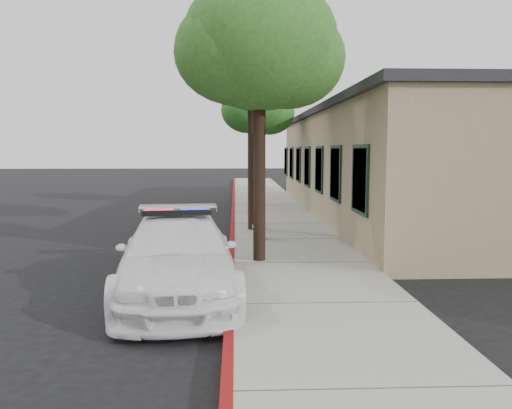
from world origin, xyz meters
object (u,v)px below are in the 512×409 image
object	(u,v)px
clapboard_building	(398,163)
street_tree_far	(257,109)
street_tree_near	(260,50)
police_car	(178,255)
street_tree_mid	(253,62)
fire_hydrant	(260,225)

from	to	relation	value
clapboard_building	street_tree_far	size ratio (longest dim) A/B	3.63
street_tree_near	street_tree_far	distance (m)	11.62
police_car	street_tree_mid	xyz separation A→B (m)	(1.62, 6.75, 4.59)
police_car	street_tree_mid	bearing A→B (deg)	70.63
clapboard_building	fire_hydrant	distance (m)	8.51
clapboard_building	street_tree_near	size ratio (longest dim) A/B	3.32
street_tree_near	street_tree_mid	distance (m)	4.56
street_tree_near	street_tree_far	bearing A→B (deg)	87.76
clapboard_building	fire_hydrant	world-z (taller)	clapboard_building
street_tree_near	street_tree_mid	size ratio (longest dim) A/B	0.92
clapboard_building	street_tree_mid	world-z (taller)	street_tree_mid
street_tree_mid	street_tree_far	bearing A→B (deg)	86.47
clapboard_building	police_car	size ratio (longest dim) A/B	3.96
street_tree_near	street_tree_mid	world-z (taller)	street_tree_mid
street_tree_near	street_tree_far	size ratio (longest dim) A/B	1.09
street_tree_mid	street_tree_far	xyz separation A→B (m)	(0.44, 7.07, -0.86)
clapboard_building	street_tree_mid	bearing A→B (deg)	-144.90
clapboard_building	street_tree_far	world-z (taller)	street_tree_far
fire_hydrant	police_car	bearing A→B (deg)	-110.45
clapboard_building	street_tree_far	distance (m)	6.66
fire_hydrant	street_tree_mid	bearing A→B (deg)	93.41
street_tree_mid	fire_hydrant	bearing A→B (deg)	-85.68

